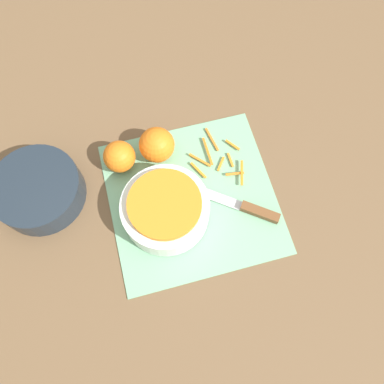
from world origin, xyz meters
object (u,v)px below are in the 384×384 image
Objects in this scene: bowl_dark at (39,190)px; knife at (247,208)px; orange_left at (119,157)px; orange_right at (157,145)px; bowl_speckled at (166,209)px.

bowl_dark is 0.97× the size of knife.
orange_right is at bearing -86.70° from orange_left.
knife is 2.45× the size of orange_right.
bowl_speckled is at bearing 173.91° from orange_right.
orange_right reaches higher than knife.
orange_right reaches higher than bowl_speckled.
bowl_dark is 2.66× the size of orange_left.
bowl_speckled reaches higher than bowl_dark.
bowl_speckled is 0.15m from orange_right.
bowl_speckled is 2.31× the size of orange_right.
orange_right is at bearing -12.65° from knife.
knife is at bearing -126.12° from orange_left.
orange_left is at bearing 25.66° from bowl_speckled.
bowl_dark is 0.28m from orange_right.
bowl_speckled is at bearing -114.59° from bowl_dark.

